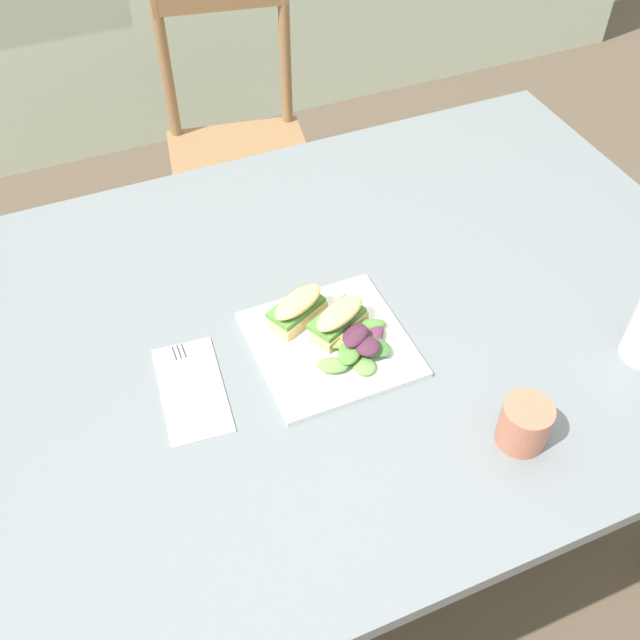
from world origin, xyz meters
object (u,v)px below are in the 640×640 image
object	(u,v)px
dining_table	(352,348)
sandwich_half_back	(298,308)
cup_extra_side	(524,424)
plate_lunch	(329,342)
fork_on_napkin	(188,379)
sandwich_half_front	(339,319)
chair_wooden_far	(239,153)

from	to	relation	value
dining_table	sandwich_half_back	world-z (taller)	sandwich_half_back
sandwich_half_back	cup_extra_side	distance (m)	0.42
plate_lunch	sandwich_half_back	xyz separation A→B (m)	(-0.03, 0.06, 0.03)
dining_table	plate_lunch	world-z (taller)	plate_lunch
fork_on_napkin	cup_extra_side	size ratio (longest dim) A/B	2.42
dining_table	sandwich_half_front	distance (m)	0.16
plate_lunch	sandwich_half_back	distance (m)	0.08
chair_wooden_far	fork_on_napkin	world-z (taller)	chair_wooden_far
chair_wooden_far	fork_on_napkin	size ratio (longest dim) A/B	4.69
plate_lunch	sandwich_half_back	bearing A→B (deg)	115.25
chair_wooden_far	sandwich_half_front	xyz separation A→B (m)	(-0.13, -1.00, 0.33)
chair_wooden_far	fork_on_napkin	xyz separation A→B (m)	(-0.40, -1.00, 0.30)
cup_extra_side	sandwich_half_front	bearing A→B (deg)	118.98
plate_lunch	sandwich_half_front	world-z (taller)	sandwich_half_front
dining_table	sandwich_half_front	world-z (taller)	sandwich_half_front
sandwich_half_back	cup_extra_side	world-z (taller)	cup_extra_side
dining_table	cup_extra_side	size ratio (longest dim) A/B	18.45
sandwich_half_back	fork_on_napkin	distance (m)	0.22
cup_extra_side	plate_lunch	bearing A→B (deg)	123.49
chair_wooden_far	sandwich_half_back	bearing A→B (deg)	-101.16
chair_wooden_far	sandwich_half_back	xyz separation A→B (m)	(-0.19, -0.95, 0.33)
dining_table	sandwich_half_front	size ratio (longest dim) A/B	12.38
sandwich_half_front	sandwich_half_back	xyz separation A→B (m)	(-0.05, 0.05, 0.00)
sandwich_half_back	fork_on_napkin	size ratio (longest dim) A/B	0.62
sandwich_half_front	fork_on_napkin	size ratio (longest dim) A/B	0.62
sandwich_half_front	fork_on_napkin	bearing A→B (deg)	179.39
dining_table	sandwich_half_back	bearing A→B (deg)	175.81
plate_lunch	sandwich_half_front	bearing A→B (deg)	29.66
plate_lunch	cup_extra_side	size ratio (longest dim) A/B	3.30
chair_wooden_far	cup_extra_side	size ratio (longest dim) A/B	11.34
sandwich_half_front	sandwich_half_back	size ratio (longest dim) A/B	1.00
fork_on_napkin	sandwich_half_back	bearing A→B (deg)	12.88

